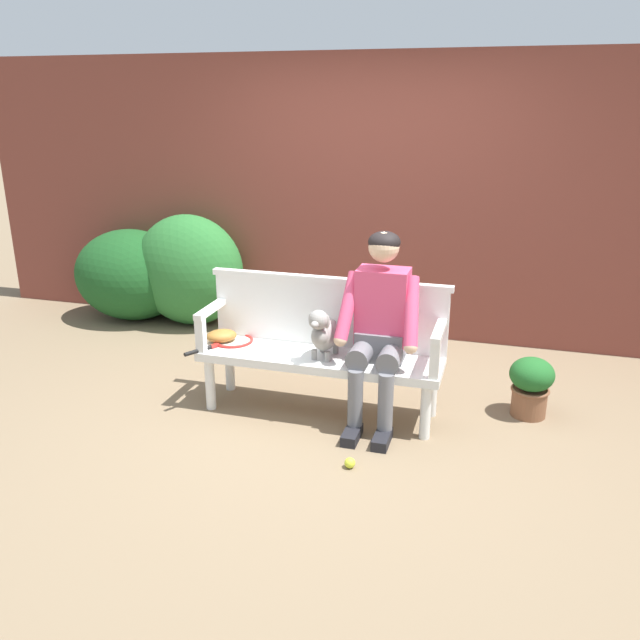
% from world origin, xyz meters
% --- Properties ---
extents(ground_plane, '(40.00, 40.00, 0.00)m').
position_xyz_m(ground_plane, '(0.00, 0.00, 0.00)').
color(ground_plane, '#7A664C').
extents(brick_garden_fence, '(8.00, 0.30, 2.50)m').
position_xyz_m(brick_garden_fence, '(0.00, 1.89, 1.25)').
color(brick_garden_fence, brown).
rests_on(brick_garden_fence, ground).
extents(hedge_bush_far_left, '(1.08, 0.75, 1.08)m').
position_xyz_m(hedge_bush_far_left, '(-1.76, 1.49, 0.54)').
color(hedge_bush_far_left, '#286B2D').
rests_on(hedge_bush_far_left, ground).
extents(hedge_bush_mid_left, '(1.15, 0.92, 0.90)m').
position_xyz_m(hedge_bush_mid_left, '(-2.39, 1.48, 0.45)').
color(hedge_bush_mid_left, '#194C1E').
rests_on(hedge_bush_mid_left, ground).
extents(garden_bench, '(1.69, 0.46, 0.44)m').
position_xyz_m(garden_bench, '(0.00, 0.00, 0.38)').
color(garden_bench, white).
rests_on(garden_bench, ground).
extents(bench_backrest, '(1.73, 0.06, 0.50)m').
position_xyz_m(bench_backrest, '(0.00, 0.20, 0.69)').
color(bench_backrest, white).
rests_on(bench_backrest, garden_bench).
extents(bench_armrest_left_end, '(0.06, 0.46, 0.28)m').
position_xyz_m(bench_armrest_left_end, '(-0.80, -0.08, 0.64)').
color(bench_armrest_left_end, white).
rests_on(bench_armrest_left_end, garden_bench).
extents(bench_armrest_right_end, '(0.06, 0.46, 0.28)m').
position_xyz_m(bench_armrest_right_end, '(0.80, -0.08, 0.64)').
color(bench_armrest_right_end, white).
rests_on(bench_armrest_right_end, garden_bench).
extents(person_seated, '(0.56, 0.63, 1.31)m').
position_xyz_m(person_seated, '(0.41, -0.01, 0.71)').
color(person_seated, black).
rests_on(person_seated, ground).
extents(dog_on_bench, '(0.20, 0.37, 0.37)m').
position_xyz_m(dog_on_bench, '(0.04, -0.06, 0.62)').
color(dog_on_bench, gray).
rests_on(dog_on_bench, garden_bench).
extents(tennis_racket, '(0.41, 0.57, 0.03)m').
position_xyz_m(tennis_racket, '(-0.69, 0.03, 0.45)').
color(tennis_racket, red).
rests_on(tennis_racket, garden_bench).
extents(baseball_glove, '(0.28, 0.26, 0.09)m').
position_xyz_m(baseball_glove, '(-0.75, 0.03, 0.48)').
color(baseball_glove, '#9E6B2D').
rests_on(baseball_glove, garden_bench).
extents(tennis_ball, '(0.07, 0.07, 0.07)m').
position_xyz_m(tennis_ball, '(0.38, -0.67, 0.03)').
color(tennis_ball, '#CCDB33').
rests_on(tennis_ball, ground).
extents(potted_plant, '(0.31, 0.31, 0.43)m').
position_xyz_m(potted_plant, '(1.42, 0.36, 0.24)').
color(potted_plant, brown).
rests_on(potted_plant, ground).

